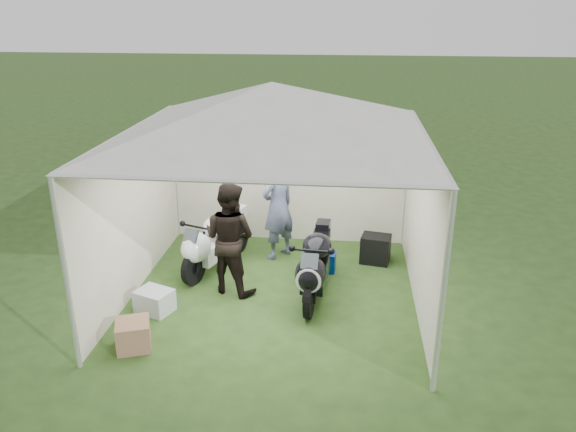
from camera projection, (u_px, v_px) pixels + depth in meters
name	position (u px, v px, depth m)	size (l,w,h in m)	color
ground	(274.00, 292.00, 8.14)	(80.00, 80.00, 0.00)	#253E18
canopy_tent	(272.00, 115.00, 7.26)	(5.66, 5.66, 3.00)	silver
motorcycle_white	(213.00, 241.00, 8.66)	(0.84, 1.72, 0.88)	black
motorcycle_black	(315.00, 264.00, 7.85)	(0.50, 1.87, 0.92)	black
paddock_stand	(322.00, 262.00, 8.75)	(0.40, 0.25, 0.30)	#0A39B2
person_dark_jacket	(230.00, 238.00, 7.93)	(0.80, 0.62, 1.64)	black
person_blue_jacket	(278.00, 206.00, 8.99)	(0.64, 0.42, 1.75)	slate
equipment_box	(375.00, 249.00, 9.02)	(0.45, 0.36, 0.45)	black
crate_0	(155.00, 301.00, 7.59)	(0.46, 0.36, 0.31)	#B2B6BB
crate_1	(133.00, 335.00, 6.78)	(0.40, 0.40, 0.35)	#8E654B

